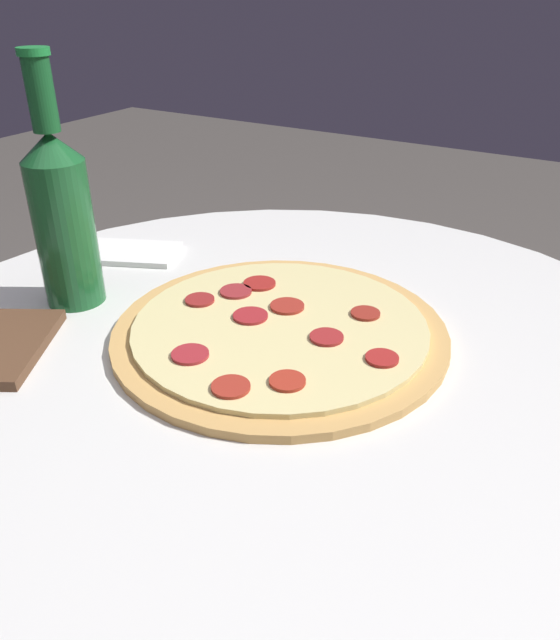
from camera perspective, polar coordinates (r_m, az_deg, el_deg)
The scene contains 4 objects.
table at distance 0.79m, azimuth 0.26°, elevation -14.55°, with size 0.94×0.94×0.74m.
pizza at distance 0.71m, azimuth -0.02°, elevation -0.87°, with size 0.38×0.38×0.02m.
beer_bottle at distance 0.78m, azimuth -19.31°, elevation 9.21°, with size 0.07×0.07×0.29m.
napkin at distance 0.94m, azimuth -13.69°, elevation 6.01°, with size 0.16×0.13×0.01m.
Camera 1 is at (-0.29, 0.49, 1.10)m, focal length 35.00 mm.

